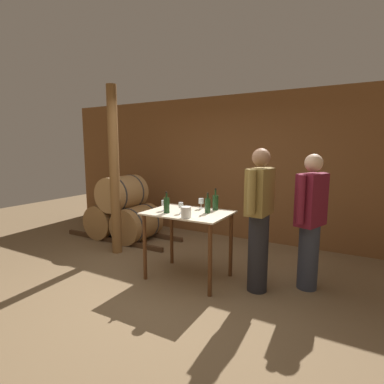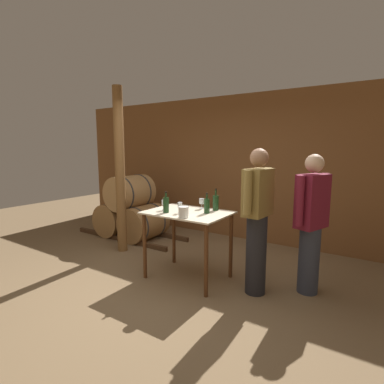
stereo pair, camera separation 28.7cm
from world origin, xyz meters
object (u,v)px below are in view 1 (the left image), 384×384
Objects in this scene: wine_glass_near_center at (181,206)px; ice_bucket at (186,212)px; person_host at (310,219)px; person_visitor_with_scarf at (259,217)px; wine_bottle_left at (208,205)px; wine_glass_near_right at (201,201)px; wine_glass_near_left at (164,203)px; wine_bottle_center at (215,202)px; wooden_post at (114,172)px; wine_bottle_far_left at (167,205)px.

ice_bucket is (0.18, -0.18, -0.03)m from wine_glass_near_center.
person_host is 0.96× the size of person_visitor_with_scarf.
wine_bottle_left is 0.16× the size of person_host.
ice_bucket is (0.09, -0.57, -0.03)m from wine_glass_near_right.
wine_glass_near_right is 0.08× the size of person_visitor_with_scarf.
wine_glass_near_left is 0.29m from wine_glass_near_center.
person_host reaches higher than wine_glass_near_left.
wine_bottle_center is (0.01, 0.22, 0.01)m from wine_bottle_left.
wine_glass_near_center is 1.00× the size of wine_glass_near_right.
wine_glass_near_center is at bearing -14.85° from wooden_post.
wine_bottle_center is 2.05× the size of wine_glass_near_center.
wine_bottle_far_left is 1.05× the size of wine_bottle_left.
person_host is 0.64m from person_visitor_with_scarf.
person_visitor_with_scarf is at bearing -145.41° from person_host.
wine_glass_near_left is 0.51m from wine_glass_near_right.
person_visitor_with_scarf reaches higher than person_host.
wine_glass_near_right is (-0.21, -0.02, -0.01)m from wine_bottle_center.
wine_bottle_far_left is at bearing -158.85° from person_host.
wine_glass_near_left is at bearing 154.95° from ice_bucket.
person_visitor_with_scarf is (0.95, 0.21, -0.09)m from wine_glass_near_center.
wine_bottle_far_left is 1.93× the size of wine_glass_near_center.
wine_bottle_center is at bearing -172.02° from person_host.
wooden_post is 18.94× the size of wine_glass_near_center.
wine_bottle_center is 0.50m from wine_glass_near_center.
wine_glass_near_left is (-0.58, -0.37, -0.01)m from wine_bottle_center.
wooden_post is at bearing 173.27° from wine_bottle_left.
person_host reaches higher than ice_bucket.
wine_bottle_far_left is at bearing -120.17° from wine_glass_near_right.
wine_glass_near_left is 1.03× the size of ice_bucket.
wine_bottle_center reaches higher than wine_bottle_far_left.
wine_bottle_center is 2.11× the size of wine_glass_near_left.
ice_bucket is 0.87m from person_visitor_with_scarf.
wine_glass_near_left is 0.97× the size of wine_glass_near_center.
person_visitor_with_scarf reaches higher than wine_glass_near_left.
wine_glass_near_left is at bearing -137.18° from wine_glass_near_right.
ice_bucket is at bearing -44.64° from wine_glass_near_center.
wooden_post is 10.25× the size of wine_bottle_left.
wine_bottle_far_left is (1.32, -0.46, -0.34)m from wooden_post.
wine_bottle_left is 0.67m from person_visitor_with_scarf.
wooden_post is 1.44m from wine_bottle_far_left.
person_visitor_with_scarf is at bearing 8.00° from wine_glass_near_left.
person_host is at bearing 21.27° from wine_glass_near_center.
ice_bucket is (0.36, -0.12, -0.04)m from wine_bottle_far_left.
person_visitor_with_scarf reaches higher than wine_glass_near_right.
wine_bottle_left is at bearing -6.73° from wooden_post.
ice_bucket is at bearing -18.98° from wooden_post.
person_host is (1.65, 0.64, -0.13)m from wine_bottle_far_left.
wine_glass_near_right is (1.58, -0.01, -0.35)m from wooden_post.
wine_glass_near_center and wine_glass_near_right have the same top height.
wine_bottle_far_left reaches higher than wine_glass_near_left.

